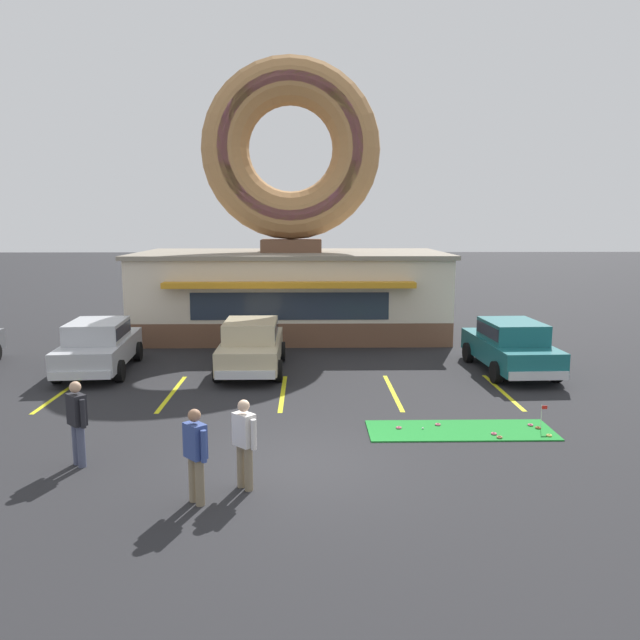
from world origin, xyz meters
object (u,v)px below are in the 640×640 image
Objects in this scene: pedestrian_hooded_kid at (196,452)px; trash_bin at (95,338)px; car_silver at (99,344)px; putting_flag_pin at (543,411)px; pedestrian_leather_jacket_man at (77,419)px; golf_ball at (423,428)px; pedestrian_blue_sweater_man at (244,440)px; car_champagne at (251,343)px; car_teal at (511,344)px.

pedestrian_hooded_kid is 1.66× the size of trash_bin.
trash_bin is at bearing 111.09° from car_silver.
putting_flag_pin is 9.77m from pedestrian_leather_jacket_man.
golf_ball is 0.03× the size of pedestrian_hooded_kid.
pedestrian_leather_jacket_man reaches higher than pedestrian_hooded_kid.
pedestrian_hooded_kid reaches higher than car_silver.
pedestrian_blue_sweater_man is 13.30m from trash_bin.
pedestrian_hooded_kid is at bearing -90.61° from car_champagne.
golf_ball is 0.01× the size of car_silver.
putting_flag_pin is at bearing -0.97° from golf_ball.
putting_flag_pin is 7.89m from pedestrian_hooded_kid.
pedestrian_hooded_kid reaches higher than car_champagne.
golf_ball is 6.56m from car_teal.
pedestrian_leather_jacket_man reaches higher than pedestrian_blue_sweater_man.
car_teal is 12.83m from pedestrian_leather_jacket_man.
golf_ball is 2.69m from putting_flag_pin.
car_teal is at bearing 48.71° from pedestrian_blue_sweater_man.
pedestrian_blue_sweater_man reaches higher than car_silver.
car_teal is at bearing -1.77° from car_champagne.
golf_ball is at bearing -52.56° from car_champagne.
golf_ball is 5.70m from pedestrian_hooded_kid.
car_champagne reaches higher than putting_flag_pin.
pedestrian_hooded_kid is 0.98× the size of pedestrian_leather_jacket_man.
car_teal reaches higher than putting_flag_pin.
pedestrian_hooded_kid is at bearing -143.10° from pedestrian_blue_sweater_man.
pedestrian_hooded_kid is at bearing -153.77° from putting_flag_pin.
trash_bin is (-12.81, 8.68, 0.06)m from putting_flag_pin.
pedestrian_blue_sweater_man is (-3.66, -2.97, 0.83)m from golf_ball.
trash_bin is (-13.82, 3.26, -0.37)m from car_teal.
car_champagne is 0.99× the size of car_teal.
car_teal is 4.75× the size of trash_bin.
car_champagne is 7.94m from pedestrian_leather_jacket_man.
car_silver is 1.02× the size of car_champagne.
car_champagne reaches higher than golf_ball.
pedestrian_blue_sweater_man is (5.33, -8.61, 0.01)m from car_silver.
golf_ball is 0.03× the size of pedestrian_blue_sweater_man.
car_silver is 2.89× the size of pedestrian_hooded_kid.
car_silver is at bearing 178.80° from car_teal.
pedestrian_blue_sweater_man is 0.99× the size of pedestrian_hooded_kid.
pedestrian_leather_jacket_man is (-9.59, -1.82, 0.48)m from putting_flag_pin.
pedestrian_hooded_kid reaches higher than pedestrian_blue_sweater_man.
trash_bin is at bearing 166.72° from car_teal.
putting_flag_pin is 0.56× the size of trash_bin.
pedestrian_blue_sweater_man is (-7.33, -8.35, 0.01)m from car_teal.
car_teal reaches higher than golf_ball.
trash_bin is at bearing 107.06° from pedestrian_leather_jacket_man.
pedestrian_hooded_kid reaches higher than trash_bin.
pedestrian_leather_jacket_man reaches higher than car_champagne.
golf_ball is at bearing -32.10° from car_silver.
pedestrian_leather_jacket_man is at bearing -145.63° from car_teal.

